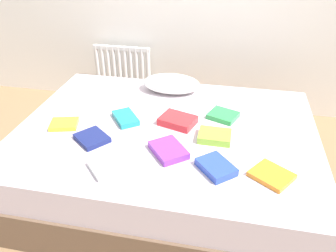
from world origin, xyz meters
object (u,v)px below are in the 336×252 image
at_px(textbook_red, 178,121).
at_px(textbook_yellow, 64,124).
at_px(textbook_teal, 126,118).
at_px(textbook_lime, 215,136).
at_px(textbook_blue, 216,167).
at_px(textbook_green, 223,115).
at_px(textbook_purple, 168,150).
at_px(radiator, 123,70).
at_px(textbook_white, 108,166).
at_px(bed, 167,158).
at_px(pillow, 172,84).
at_px(textbook_navy, 92,138).
at_px(textbook_orange, 272,175).

distance_m(textbook_red, textbook_yellow, 0.76).
height_order(textbook_teal, textbook_lime, textbook_lime).
relative_size(textbook_blue, textbook_lime, 1.02).
xyz_separation_m(textbook_lime, textbook_green, (0.04, 0.28, -0.00)).
distance_m(textbook_blue, textbook_red, 0.53).
xyz_separation_m(textbook_purple, textbook_green, (0.29, 0.48, -0.00)).
distance_m(radiator, textbook_teal, 1.25).
xyz_separation_m(textbook_blue, textbook_white, (-0.59, -0.10, -0.01)).
distance_m(bed, textbook_teal, 0.40).
height_order(textbook_blue, textbook_teal, textbook_blue).
relative_size(bed, textbook_green, 10.73).
distance_m(bed, textbook_lime, 0.43).
xyz_separation_m(bed, textbook_red, (0.06, 0.06, 0.28)).
distance_m(pillow, textbook_purple, 0.84).
bearing_deg(textbook_teal, radiator, 162.68).
bearing_deg(textbook_red, textbook_green, 43.56).
bearing_deg(textbook_teal, textbook_green, 67.94).
xyz_separation_m(textbook_yellow, textbook_green, (1.03, 0.32, 0.00)).
bearing_deg(textbook_teal, textbook_yellow, -104.93).
bearing_deg(textbook_navy, textbook_white, -12.57).
xyz_separation_m(textbook_teal, textbook_red, (0.36, 0.03, 0.01)).
height_order(bed, pillow, pillow).
xyz_separation_m(textbook_blue, textbook_lime, (-0.03, 0.31, 0.00)).
bearing_deg(textbook_white, pillow, 38.31).
bearing_deg(textbook_yellow, textbook_lime, -12.88).
bearing_deg(textbook_blue, textbook_red, 172.51).
height_order(pillow, textbook_white, pillow).
relative_size(pillow, textbook_blue, 2.22).
bearing_deg(bed, textbook_purple, -76.05).
distance_m(textbook_teal, textbook_purple, 0.48).
height_order(textbook_white, textbook_orange, textbook_white).
bearing_deg(textbook_white, textbook_teal, 53.90).
distance_m(pillow, textbook_teal, 0.56).
bearing_deg(textbook_purple, bed, 155.47).
bearing_deg(textbook_lime, radiator, 129.60).
relative_size(textbook_blue, textbook_yellow, 1.16).
xyz_separation_m(bed, textbook_green, (0.36, 0.20, 0.27)).
bearing_deg(textbook_purple, pillow, 151.25).
height_order(textbook_purple, textbook_green, textbook_purple).
bearing_deg(textbook_teal, textbook_blue, 20.75).
distance_m(radiator, textbook_white, 1.76).
bearing_deg(textbook_white, bed, 21.49).
bearing_deg(pillow, textbook_orange, -52.00).
distance_m(textbook_lime, textbook_green, 0.28).
bearing_deg(textbook_purple, textbook_white, -93.90).
bearing_deg(radiator, textbook_purple, -62.32).
distance_m(radiator, textbook_green, 1.47).
height_order(bed, textbook_red, textbook_red).
distance_m(pillow, textbook_lime, 0.74).
xyz_separation_m(radiator, textbook_blue, (1.06, -1.58, 0.16)).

